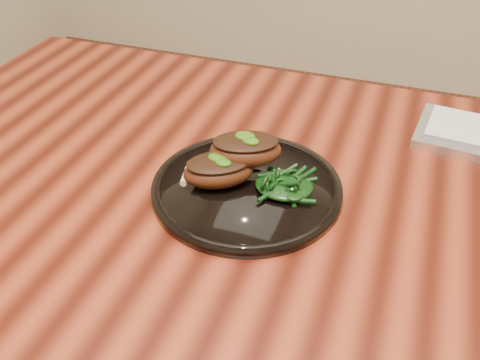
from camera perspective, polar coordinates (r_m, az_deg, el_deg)
name	(u,v)px	position (r m, az deg, el deg)	size (l,w,h in m)	color
desk	(348,248)	(0.84, 11.40, -7.08)	(1.60, 0.80, 0.75)	#370E06
plate	(247,188)	(0.79, 0.73, -0.85)	(0.28, 0.28, 0.02)	black
lamb_chop_front	(218,170)	(0.77, -2.34, 1.10)	(0.12, 0.11, 0.05)	#421C0C
lamb_chop_back	(245,149)	(0.78, 0.54, 3.34)	(0.12, 0.10, 0.05)	#421C0C
herb_smear	(238,157)	(0.83, -0.20, 2.49)	(0.08, 0.05, 0.01)	#1C4807
greens_heap	(284,182)	(0.76, 4.75, -0.20)	(0.08, 0.08, 0.03)	black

